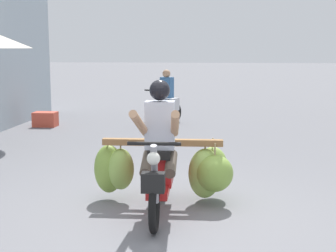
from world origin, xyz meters
name	(u,v)px	position (x,y,z in m)	size (l,w,h in m)	color
ground_plane	(169,222)	(0.00, 0.00, 0.00)	(120.00, 120.00, 0.00)	slate
motorbike_main_loaded	(170,165)	(-0.04, 0.59, 0.51)	(1.84, 1.84, 1.58)	black
motorbike_distant_ahead_left	(166,103)	(-0.79, 7.12, 0.57)	(0.83, 1.50, 1.40)	black
produce_crate	(45,119)	(-3.75, 6.61, 0.18)	(0.56, 0.40, 0.36)	#CC4C38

